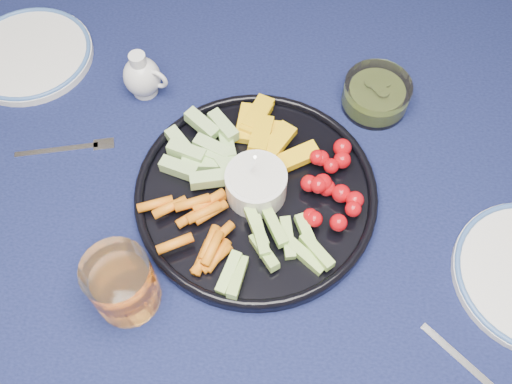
# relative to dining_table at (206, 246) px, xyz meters

# --- Properties ---
(dining_table) EXTENTS (1.67, 1.07, 0.75)m
(dining_table) POSITION_rel_dining_table_xyz_m (0.00, 0.00, 0.00)
(dining_table) COLOR #4A2918
(dining_table) RESTS_ON ground
(crudite_platter) EXTENTS (0.35, 0.35, 0.11)m
(crudite_platter) POSITION_rel_dining_table_xyz_m (0.07, 0.05, 0.11)
(crudite_platter) COLOR black
(crudite_platter) RESTS_ON dining_table
(creamer_pitcher) EXTENTS (0.07, 0.06, 0.08)m
(creamer_pitcher) POSITION_rel_dining_table_xyz_m (-0.12, 0.22, 0.12)
(creamer_pitcher) COLOR silver
(creamer_pitcher) RESTS_ON dining_table
(pickle_bowl) EXTENTS (0.10, 0.10, 0.05)m
(pickle_bowl) POSITION_rel_dining_table_xyz_m (0.24, 0.23, 0.11)
(pickle_bowl) COLOR white
(pickle_bowl) RESTS_ON dining_table
(juice_tumbler) EXTENTS (0.08, 0.08, 0.10)m
(juice_tumbler) POSITION_rel_dining_table_xyz_m (-0.08, -0.12, 0.13)
(juice_tumbler) COLOR white
(juice_tumbler) RESTS_ON dining_table
(fork_left) EXTENTS (0.15, 0.05, 0.00)m
(fork_left) POSITION_rel_dining_table_xyz_m (-0.21, 0.10, 0.09)
(fork_left) COLOR white
(fork_left) RESTS_ON dining_table
(fork_right) EXTENTS (0.13, 0.11, 0.00)m
(fork_right) POSITION_rel_dining_table_xyz_m (0.38, -0.18, 0.09)
(fork_right) COLOR white
(fork_right) RESTS_ON dining_table
(side_plate_extra) EXTENTS (0.21, 0.21, 0.02)m
(side_plate_extra) POSITION_rel_dining_table_xyz_m (-0.33, 0.28, 0.10)
(side_plate_extra) COLOR white
(side_plate_extra) RESTS_ON dining_table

